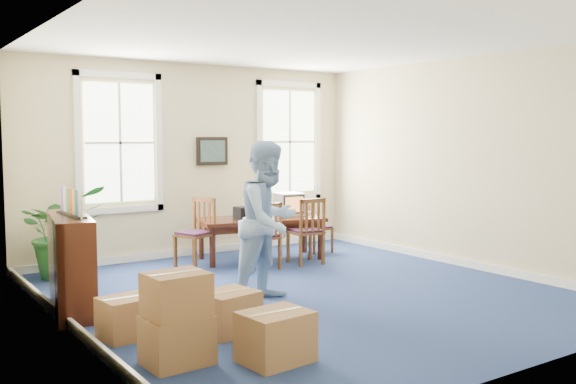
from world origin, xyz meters
TOP-DOWN VIEW (x-y plane):
  - floor at (0.00, 0.00)m, footprint 6.50×6.50m
  - ceiling at (0.00, 0.00)m, footprint 6.50×6.50m
  - wall_back at (0.00, 3.25)m, footprint 6.50×0.00m
  - wall_front at (0.00, -3.25)m, footprint 6.50×0.00m
  - wall_left at (-3.00, 0.00)m, footprint 0.00×6.50m
  - wall_right at (3.00, 0.00)m, footprint 0.00×6.50m
  - baseboard_back at (0.00, 3.22)m, footprint 6.00×0.04m
  - baseboard_left at (-2.97, 0.00)m, footprint 0.04×6.50m
  - baseboard_right at (2.97, 0.00)m, footprint 0.04×6.50m
  - window_left at (-1.30, 3.23)m, footprint 1.40×0.12m
  - window_right at (1.90, 3.23)m, footprint 1.40×0.12m
  - wall_picture at (0.30, 3.20)m, footprint 0.58×0.06m
  - conference_table at (0.67, 2.24)m, footprint 2.16×1.34m
  - crt_tv at (1.26, 2.29)m, footprint 0.48×0.51m
  - game_console at (1.54, 2.24)m, footprint 0.20×0.23m
  - equipment_bag at (0.44, 2.29)m, footprint 0.40×0.27m
  - chair_near_left at (0.26, 1.56)m, footprint 0.53×0.53m
  - chair_near_right at (1.08, 1.56)m, footprint 0.52×0.52m
  - chair_end_left at (-0.51, 2.24)m, footprint 0.61×0.61m
  - chair_end_right at (1.86, 2.24)m, footprint 0.46×0.46m
  - man at (-0.61, -0.04)m, footprint 1.14×1.00m
  - credenza at (-2.75, 0.81)m, footprint 0.65×1.47m
  - brochure_rack at (-2.73, 0.81)m, footprint 0.27×0.75m
  - potted_plant at (-2.33, 2.66)m, footprint 1.26×1.12m
  - cardboard_boxes at (-2.25, -1.35)m, footprint 1.69×1.69m

SIDE VIEW (x-z plane):
  - floor at x=0.00m, z-range 0.00..0.00m
  - baseboard_back at x=0.00m, z-range 0.00..0.12m
  - baseboard_left at x=-2.97m, z-range 0.00..0.12m
  - baseboard_right at x=2.97m, z-range 0.00..0.12m
  - conference_table at x=0.67m, z-range 0.00..0.68m
  - cardboard_boxes at x=-2.25m, z-range 0.00..0.86m
  - chair_end_right at x=1.86m, z-range 0.00..0.88m
  - chair_near_left at x=0.26m, z-range 0.00..1.02m
  - chair_near_right at x=1.08m, z-range 0.00..1.04m
  - chair_end_left at x=-0.51m, z-range 0.00..1.06m
  - credenza at x=-2.75m, z-range 0.00..1.11m
  - potted_plant at x=-2.33m, z-range 0.00..1.33m
  - game_console at x=1.54m, z-range 0.68..0.73m
  - equipment_bag at x=0.44m, z-range 0.68..0.88m
  - crt_tv at x=1.26m, z-range 0.68..1.06m
  - man at x=-0.61m, z-range 0.00..1.95m
  - brochure_rack at x=-2.73m, z-range 1.11..1.44m
  - wall_back at x=0.00m, z-range -1.65..4.85m
  - wall_front at x=0.00m, z-range -1.65..4.85m
  - wall_left at x=-3.00m, z-range -1.65..4.85m
  - wall_right at x=3.00m, z-range -1.65..4.85m
  - wall_picture at x=0.30m, z-range 1.51..1.99m
  - window_left at x=-1.30m, z-range 0.80..3.00m
  - window_right at x=1.90m, z-range 0.80..3.00m
  - ceiling at x=0.00m, z-range 3.20..3.20m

